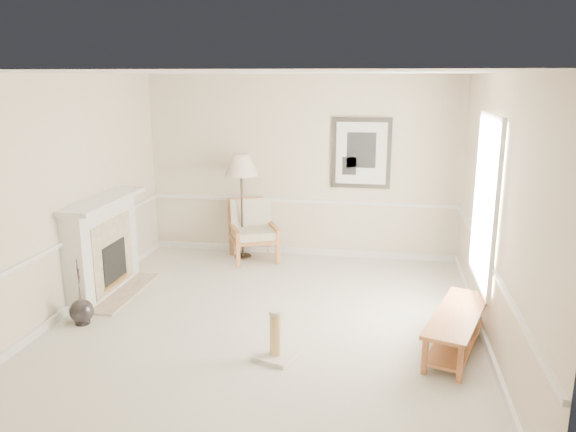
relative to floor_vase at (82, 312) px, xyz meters
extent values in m
plane|color=silver|center=(2.15, 0.39, -0.15)|extent=(5.50, 5.50, 0.00)
cube|color=beige|center=(2.15, 3.14, 1.30)|extent=(5.00, 0.04, 2.90)
cube|color=beige|center=(2.15, -2.36, 1.30)|extent=(5.00, 0.04, 2.90)
cube|color=beige|center=(-0.35, 0.39, 1.30)|extent=(0.04, 5.50, 2.90)
cube|color=beige|center=(4.65, 0.39, 1.30)|extent=(0.04, 5.50, 2.90)
cube|color=white|center=(2.15, 0.39, 2.75)|extent=(5.00, 5.50, 0.04)
cube|color=white|center=(2.15, 3.12, -0.10)|extent=(4.95, 0.04, 0.10)
cube|color=white|center=(2.15, 3.12, 0.75)|extent=(4.95, 0.04, 0.05)
cube|color=white|center=(4.61, 0.79, 1.35)|extent=(0.03, 1.20, 1.80)
cube|color=white|center=(4.60, 0.79, 1.35)|extent=(0.05, 1.34, 1.94)
cube|color=black|center=(3.10, 3.11, 1.55)|extent=(0.92, 0.04, 1.10)
cube|color=white|center=(3.10, 3.08, 1.55)|extent=(0.78, 0.01, 0.96)
cube|color=black|center=(3.10, 3.08, 1.60)|extent=(0.45, 0.01, 0.55)
cube|color=white|center=(-0.21, 0.99, 0.47)|extent=(0.28, 1.50, 1.25)
cube|color=white|center=(-0.16, 0.99, 1.13)|extent=(0.46, 1.64, 0.06)
cube|color=#C6B28E|center=(-0.07, 0.99, 0.40)|extent=(0.02, 1.05, 0.95)
cube|color=black|center=(-0.06, 0.99, 0.27)|extent=(0.02, 0.62, 0.58)
cube|color=#B0813A|center=(-0.05, 0.99, 0.01)|extent=(0.01, 0.66, 0.05)
cube|color=#C6B28E|center=(-0.05, 0.99, -0.14)|extent=(0.60, 1.50, 0.03)
sphere|color=black|center=(0.00, 0.00, 0.01)|extent=(0.28, 0.28, 0.28)
cylinder|color=black|center=(0.00, 0.00, -0.11)|extent=(0.18, 0.18, 0.08)
cylinder|color=black|center=(0.00, 0.00, 0.37)|extent=(0.06, 0.11, 0.44)
cylinder|color=black|center=(0.00, 0.00, 0.34)|extent=(0.07, 0.14, 0.36)
cylinder|color=black|center=(0.00, 0.00, 0.41)|extent=(0.04, 0.06, 0.52)
cube|color=#AA6A36|center=(1.30, 2.30, 0.04)|extent=(0.08, 0.08, 0.39)
cube|color=#AA6A36|center=(1.04, 2.87, 0.04)|extent=(0.08, 0.08, 0.39)
cube|color=#AA6A36|center=(1.88, 2.56, 0.04)|extent=(0.08, 0.08, 0.39)
cube|color=#AA6A36|center=(1.61, 3.13, 0.04)|extent=(0.08, 0.08, 0.39)
cube|color=#AA6A36|center=(1.46, 2.71, 0.21)|extent=(0.95, 0.95, 0.05)
cube|color=#AA6A36|center=(1.32, 3.01, 0.52)|extent=(0.72, 0.45, 0.56)
cube|color=#AA6A36|center=(1.17, 2.58, 0.38)|extent=(0.35, 0.67, 0.05)
cube|color=#AA6A36|center=(1.74, 2.85, 0.38)|extent=(0.35, 0.67, 0.05)
cube|color=white|center=(1.46, 2.71, 0.30)|extent=(0.86, 0.86, 0.12)
cube|color=white|center=(1.35, 2.95, 0.54)|extent=(0.68, 0.46, 0.50)
cylinder|color=black|center=(1.25, 2.79, -0.14)|extent=(0.27, 0.27, 0.03)
cylinder|color=black|center=(1.25, 2.79, 0.63)|extent=(0.04, 0.04, 1.52)
cone|color=beige|center=(1.25, 2.79, 1.37)|extent=(0.69, 0.69, 0.33)
cube|color=#AA6A36|center=(4.30, 0.10, 0.25)|extent=(0.87, 1.55, 0.04)
cube|color=#AA6A36|center=(4.30, 0.10, -0.04)|extent=(0.78, 1.43, 0.03)
cube|color=#AA6A36|center=(3.93, -0.50, 0.04)|extent=(0.07, 0.07, 0.38)
cube|color=#AA6A36|center=(4.26, -0.60, 0.04)|extent=(0.07, 0.07, 0.38)
cube|color=#AA6A36|center=(4.34, 0.79, 0.04)|extent=(0.07, 0.07, 0.38)
cube|color=#AA6A36|center=(4.67, 0.69, 0.04)|extent=(0.07, 0.07, 0.38)
cube|color=beige|center=(2.43, -0.43, -0.13)|extent=(0.47, 0.47, 0.05)
cylinder|color=#DDB771|center=(2.43, -0.43, 0.12)|extent=(0.12, 0.12, 0.45)
cylinder|color=beige|center=(2.43, -0.43, 0.36)|extent=(0.14, 0.14, 0.04)
camera|label=1|loc=(3.47, -5.66, 2.71)|focal=35.00mm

